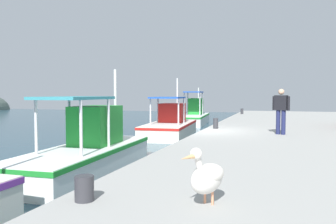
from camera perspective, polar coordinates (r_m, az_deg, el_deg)
The scene contains 9 objects.
quay_pier at distance 14.37m, azimuth 25.41°, elevation -4.97°, with size 36.00×10.00×0.80m, color #9E9E99.
fishing_boat_second at distance 10.76m, azimuth -13.22°, elevation -6.14°, with size 6.20×2.19×3.19m.
fishing_boat_third at distance 19.05m, azimuth 0.35°, elevation -2.20°, with size 5.84×2.62×3.26m.
fishing_boat_fourth at distance 26.69m, azimuth 4.43°, elevation -0.62°, with size 6.06×2.20×2.84m.
pelican at distance 4.82m, azimuth 6.44°, elevation -10.41°, with size 0.96×0.54×0.82m.
fisherman_standing at distance 13.60m, azimuth 18.09°, elevation 0.48°, with size 0.39×0.62×1.71m.
mooring_bollard_nearest at distance 5.15m, azimuth -13.61°, elevation -12.12°, with size 0.27×0.27×0.36m, color #333338.
mooring_bollard_second at distance 15.31m, azimuth 7.84°, elevation -1.86°, with size 0.22×0.22×0.46m, color #333338.
mooring_bollard_third at distance 26.77m, azimuth 12.07°, elevation 0.12°, with size 0.21×0.21×0.42m, color #333338.
Camera 1 is at (-14.11, -3.04, 2.31)m, focal length 37.05 mm.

